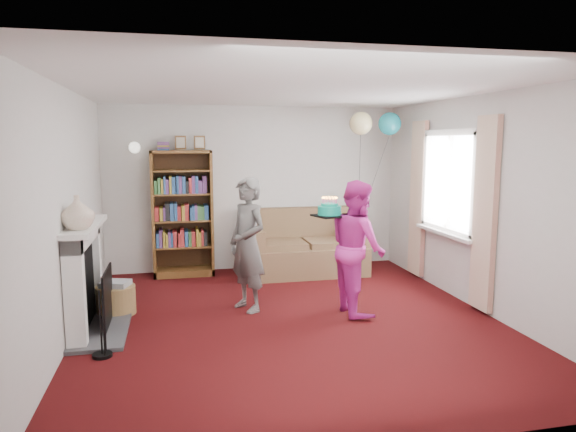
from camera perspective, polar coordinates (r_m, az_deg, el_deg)
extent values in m
plane|color=#320708|center=(5.79, 0.23, -11.50)|extent=(5.00, 5.00, 0.00)
cube|color=silver|center=(7.95, -3.73, 3.10)|extent=(4.50, 0.02, 2.50)
cube|color=silver|center=(5.47, -23.52, 0.14)|extent=(0.02, 5.00, 2.50)
cube|color=silver|center=(6.38, 20.45, 1.36)|extent=(0.02, 5.00, 2.50)
cube|color=white|center=(5.48, 0.25, 13.98)|extent=(4.50, 5.00, 0.01)
cube|color=#3F3F42|center=(5.90, -19.93, -11.41)|extent=(0.55, 1.40, 0.04)
cube|color=white|center=(5.26, -22.61, -8.14)|extent=(0.18, 0.14, 1.06)
cube|color=white|center=(6.31, -20.88, -5.38)|extent=(0.18, 0.14, 1.06)
cube|color=white|center=(5.68, -21.91, -2.04)|extent=(0.18, 1.24, 0.16)
cube|color=white|center=(5.66, -21.67, -1.04)|extent=(0.28, 1.35, 0.05)
cube|color=black|center=(5.80, -21.83, -7.12)|extent=(0.10, 0.80, 0.86)
cube|color=black|center=(5.80, -19.39, -8.52)|extent=(0.02, 0.70, 0.60)
cylinder|color=black|center=(5.06, -20.10, -11.12)|extent=(0.18, 0.18, 0.64)
cylinder|color=black|center=(6.61, -17.96, -8.21)|extent=(0.26, 0.26, 0.26)
cube|color=white|center=(6.83, 17.70, 8.84)|extent=(0.08, 1.30, 0.08)
cube|color=white|center=(6.92, 17.25, -1.55)|extent=(0.08, 1.30, 0.08)
cube|color=white|center=(6.86, 17.69, 3.61)|extent=(0.01, 1.15, 1.20)
cube|color=white|center=(6.91, 17.02, -1.81)|extent=(0.14, 1.32, 0.04)
cube|color=beige|center=(6.18, 21.04, 0.19)|extent=(0.07, 0.38, 2.20)
cube|color=beige|center=(7.59, 14.24, 1.87)|extent=(0.07, 0.38, 2.20)
cylinder|color=gold|center=(7.79, -16.65, 7.46)|extent=(0.04, 0.12, 0.04)
sphere|color=white|center=(7.70, -16.69, 7.31)|extent=(0.16, 0.16, 0.16)
cube|color=#472B14|center=(7.85, -11.65, 0.45)|extent=(0.87, 0.04, 1.84)
cube|color=brown|center=(7.67, -14.73, 0.17)|extent=(0.04, 0.42, 1.84)
cube|color=brown|center=(7.68, -8.52, 0.36)|extent=(0.04, 0.42, 1.84)
cube|color=brown|center=(7.59, -11.82, 7.01)|extent=(0.87, 0.42, 0.04)
cube|color=brown|center=(7.83, -11.44, -6.05)|extent=(0.87, 0.42, 0.10)
cube|color=brown|center=(7.74, -11.52, -3.28)|extent=(0.79, 0.38, 0.03)
cube|color=brown|center=(7.68, -11.60, -0.45)|extent=(0.79, 0.38, 0.02)
cube|color=brown|center=(7.63, -11.69, 2.43)|extent=(0.79, 0.38, 0.02)
cube|color=brown|center=(7.60, -11.76, 4.97)|extent=(0.79, 0.38, 0.02)
cube|color=maroon|center=(7.57, -13.68, 7.55)|extent=(0.16, 0.22, 0.12)
cube|color=brown|center=(7.64, -11.85, 7.99)|extent=(0.16, 0.02, 0.20)
cube|color=brown|center=(7.65, -9.80, 8.04)|extent=(0.16, 0.02, 0.20)
cube|color=brown|center=(7.75, 1.78, -4.80)|extent=(1.79, 0.95, 0.42)
cube|color=brown|center=(8.02, 1.17, -1.68)|extent=(1.79, 0.24, 0.74)
cube|color=brown|center=(7.56, -3.94, -3.52)|extent=(0.24, 0.90, 0.58)
cube|color=brown|center=(7.93, 7.24, -3.01)|extent=(0.24, 0.90, 0.58)
cube|color=brown|center=(7.54, -1.02, -3.29)|extent=(0.76, 0.65, 0.12)
cube|color=brown|center=(7.73, 4.82, -3.02)|extent=(0.76, 0.65, 0.12)
cylinder|color=#A9854E|center=(6.26, -18.56, -8.84)|extent=(0.44, 0.44, 0.33)
cube|color=beige|center=(6.21, -18.65, -7.13)|extent=(0.31, 0.24, 0.06)
imported|color=black|center=(5.97, -4.51, -3.17)|extent=(0.59, 0.68, 1.56)
imported|color=#CF2998|center=(5.92, 7.73, -3.43)|extent=(0.61, 0.77, 1.53)
cube|color=black|center=(5.82, 4.62, 0.03)|extent=(0.32, 0.32, 0.02)
cylinder|color=#0D9A7C|center=(5.81, 4.63, 0.62)|extent=(0.27, 0.27, 0.10)
cylinder|color=#0D9A7C|center=(5.80, 4.64, 1.21)|extent=(0.19, 0.19, 0.04)
cylinder|color=#DB61A9|center=(5.82, 5.39, 1.57)|extent=(0.01, 0.01, 0.09)
sphere|color=orange|center=(5.82, 5.40, 2.06)|extent=(0.02, 0.02, 0.02)
cylinder|color=#DB61A9|center=(5.85, 5.21, 1.60)|extent=(0.01, 0.01, 0.09)
sphere|color=orange|center=(5.85, 5.22, 2.09)|extent=(0.02, 0.02, 0.02)
cylinder|color=#DB61A9|center=(5.87, 4.93, 1.63)|extent=(0.01, 0.01, 0.09)
sphere|color=orange|center=(5.87, 4.93, 2.11)|extent=(0.02, 0.02, 0.02)
cylinder|color=#DB61A9|center=(5.88, 4.59, 1.64)|extent=(0.01, 0.01, 0.09)
sphere|color=orange|center=(5.87, 4.59, 2.12)|extent=(0.02, 0.02, 0.02)
cylinder|color=#DB61A9|center=(5.87, 4.25, 1.63)|extent=(0.01, 0.01, 0.09)
sphere|color=orange|center=(5.86, 4.26, 2.12)|extent=(0.02, 0.02, 0.02)
cylinder|color=#DB61A9|center=(5.84, 4.00, 1.61)|extent=(0.01, 0.01, 0.09)
sphere|color=orange|center=(5.84, 4.00, 2.09)|extent=(0.02, 0.02, 0.02)
cylinder|color=#DB61A9|center=(5.81, 3.87, 1.57)|extent=(0.01, 0.01, 0.09)
sphere|color=orange|center=(5.81, 3.87, 2.06)|extent=(0.02, 0.02, 0.02)
cylinder|color=#DB61A9|center=(5.78, 3.89, 1.53)|extent=(0.01, 0.01, 0.09)
sphere|color=orange|center=(5.77, 3.89, 2.02)|extent=(0.02, 0.02, 0.02)
cylinder|color=#DB61A9|center=(5.74, 4.06, 1.49)|extent=(0.01, 0.01, 0.09)
sphere|color=orange|center=(5.74, 4.06, 1.99)|extent=(0.02, 0.02, 0.02)
cylinder|color=#DB61A9|center=(5.72, 4.35, 1.47)|extent=(0.01, 0.01, 0.09)
sphere|color=orange|center=(5.72, 4.35, 1.97)|extent=(0.02, 0.02, 0.02)
cylinder|color=#DB61A9|center=(5.72, 4.70, 1.46)|extent=(0.01, 0.01, 0.09)
sphere|color=orange|center=(5.71, 4.71, 1.96)|extent=(0.02, 0.02, 0.02)
cylinder|color=#DB61A9|center=(5.73, 5.04, 1.47)|extent=(0.01, 0.01, 0.09)
sphere|color=orange|center=(5.72, 5.04, 1.96)|extent=(0.02, 0.02, 0.02)
cylinder|color=#DB61A9|center=(5.75, 5.30, 1.49)|extent=(0.01, 0.01, 0.09)
sphere|color=orange|center=(5.75, 5.30, 1.99)|extent=(0.02, 0.02, 0.02)
cylinder|color=#DB61A9|center=(5.79, 5.42, 1.53)|extent=(0.01, 0.01, 0.09)
sphere|color=orange|center=(5.78, 5.43, 2.02)|extent=(0.02, 0.02, 0.02)
sphere|color=#3F3F3F|center=(7.70, 7.77, -1.33)|extent=(0.02, 0.02, 0.02)
sphere|color=teal|center=(7.67, 11.22, 10.03)|extent=(0.33, 0.33, 0.33)
sphere|color=#EFDD92|center=(7.51, 8.10, 10.15)|extent=(0.33, 0.33, 0.33)
imported|color=beige|center=(5.29, -22.37, 0.38)|extent=(0.37, 0.37, 0.33)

